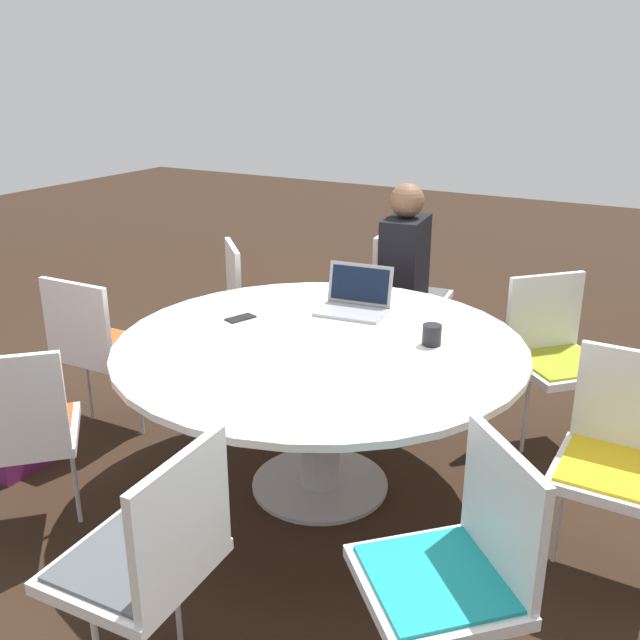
{
  "coord_description": "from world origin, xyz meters",
  "views": [
    {
      "loc": [
        2.51,
        1.41,
        1.86
      ],
      "look_at": [
        0.0,
        0.0,
        0.82
      ],
      "focal_mm": 40.0,
      "sensor_mm": 36.0,
      "label": 1
    }
  ],
  "objects_px": {
    "person_0": "(407,268)",
    "laptop": "(355,300)",
    "chair_3": "(17,426)",
    "chair_7": "(556,348)",
    "coffee_cup": "(432,335)",
    "chair_1": "(256,300)",
    "chair_5": "(458,560)",
    "handbag": "(25,440)",
    "chair_0": "(403,287)",
    "chair_6": "(623,450)",
    "cell_phone": "(240,318)",
    "chair_2": "(98,341)",
    "chair_4": "(150,551)"
  },
  "relations": [
    {
      "from": "chair_1",
      "to": "coffee_cup",
      "type": "relative_size",
      "value": 9.62
    },
    {
      "from": "chair_3",
      "to": "coffee_cup",
      "type": "height_order",
      "value": "chair_3"
    },
    {
      "from": "laptop",
      "to": "handbag",
      "type": "bearing_deg",
      "value": -148.94
    },
    {
      "from": "cell_phone",
      "to": "chair_0",
      "type": "bearing_deg",
      "value": 171.55
    },
    {
      "from": "person_0",
      "to": "handbag",
      "type": "height_order",
      "value": "person_0"
    },
    {
      "from": "chair_2",
      "to": "chair_4",
      "type": "height_order",
      "value": "same"
    },
    {
      "from": "chair_3",
      "to": "chair_0",
      "type": "bearing_deg",
      "value": 31.96
    },
    {
      "from": "chair_5",
      "to": "coffee_cup",
      "type": "height_order",
      "value": "chair_5"
    },
    {
      "from": "chair_0",
      "to": "cell_phone",
      "type": "relative_size",
      "value": 5.59
    },
    {
      "from": "chair_6",
      "to": "coffee_cup",
      "type": "xyz_separation_m",
      "value": [
        -0.15,
        -0.82,
        0.25
      ]
    },
    {
      "from": "chair_3",
      "to": "chair_7",
      "type": "bearing_deg",
      "value": 3.9
    },
    {
      "from": "chair_5",
      "to": "handbag",
      "type": "distance_m",
      "value": 2.31
    },
    {
      "from": "chair_2",
      "to": "laptop",
      "type": "height_order",
      "value": "laptop"
    },
    {
      "from": "person_0",
      "to": "coffee_cup",
      "type": "xyz_separation_m",
      "value": [
        1.1,
        0.58,
        0.06
      ]
    },
    {
      "from": "chair_1",
      "to": "chair_4",
      "type": "bearing_deg",
      "value": -17.59
    },
    {
      "from": "chair_3",
      "to": "chair_1",
      "type": "bearing_deg",
      "value": 48.01
    },
    {
      "from": "chair_0",
      "to": "chair_6",
      "type": "xyz_separation_m",
      "value": [
        1.48,
        1.51,
        0.0
      ]
    },
    {
      "from": "chair_5",
      "to": "handbag",
      "type": "height_order",
      "value": "chair_5"
    },
    {
      "from": "chair_2",
      "to": "handbag",
      "type": "bearing_deg",
      "value": -102.33
    },
    {
      "from": "laptop",
      "to": "chair_0",
      "type": "bearing_deg",
      "value": 93.51
    },
    {
      "from": "person_0",
      "to": "coffee_cup",
      "type": "distance_m",
      "value": 1.24
    },
    {
      "from": "chair_2",
      "to": "handbag",
      "type": "relative_size",
      "value": 2.41
    },
    {
      "from": "chair_1",
      "to": "chair_2",
      "type": "height_order",
      "value": "same"
    },
    {
      "from": "person_0",
      "to": "laptop",
      "type": "height_order",
      "value": "person_0"
    },
    {
      "from": "chair_1",
      "to": "chair_6",
      "type": "bearing_deg",
      "value": 25.55
    },
    {
      "from": "chair_3",
      "to": "chair_6",
      "type": "distance_m",
      "value": 2.32
    },
    {
      "from": "chair_2",
      "to": "chair_4",
      "type": "distance_m",
      "value": 1.79
    },
    {
      "from": "chair_2",
      "to": "cell_phone",
      "type": "xyz_separation_m",
      "value": [
        -0.17,
        0.78,
        0.21
      ]
    },
    {
      "from": "coffee_cup",
      "to": "chair_1",
      "type": "bearing_deg",
      "value": -115.37
    },
    {
      "from": "coffee_cup",
      "to": "chair_3",
      "type": "bearing_deg",
      "value": -48.55
    },
    {
      "from": "chair_0",
      "to": "laptop",
      "type": "distance_m",
      "value": 1.13
    },
    {
      "from": "chair_0",
      "to": "chair_6",
      "type": "bearing_deg",
      "value": 38.58
    },
    {
      "from": "chair_6",
      "to": "chair_2",
      "type": "bearing_deg",
      "value": 4.27
    },
    {
      "from": "chair_1",
      "to": "person_0",
      "type": "relative_size",
      "value": 0.71
    },
    {
      "from": "chair_1",
      "to": "chair_3",
      "type": "bearing_deg",
      "value": -41.83
    },
    {
      "from": "chair_0",
      "to": "handbag",
      "type": "xyz_separation_m",
      "value": [
        2.09,
        -1.08,
        -0.38
      ]
    },
    {
      "from": "chair_5",
      "to": "laptop",
      "type": "distance_m",
      "value": 1.64
    },
    {
      "from": "person_0",
      "to": "laptop",
      "type": "distance_m",
      "value": 0.86
    },
    {
      "from": "chair_2",
      "to": "chair_7",
      "type": "height_order",
      "value": "same"
    },
    {
      "from": "chair_6",
      "to": "handbag",
      "type": "relative_size",
      "value": 2.41
    },
    {
      "from": "chair_0",
      "to": "chair_5",
      "type": "bearing_deg",
      "value": 19.58
    },
    {
      "from": "cell_phone",
      "to": "chair_2",
      "type": "bearing_deg",
      "value": -77.52
    },
    {
      "from": "laptop",
      "to": "cell_phone",
      "type": "bearing_deg",
      "value": -144.77
    },
    {
      "from": "laptop",
      "to": "cell_phone",
      "type": "relative_size",
      "value": 2.28
    },
    {
      "from": "chair_2",
      "to": "chair_4",
      "type": "xyz_separation_m",
      "value": [
        1.14,
        1.38,
        0.0
      ]
    },
    {
      "from": "person_0",
      "to": "laptop",
      "type": "xyz_separation_m",
      "value": [
        0.86,
        0.09,
        0.06
      ]
    },
    {
      "from": "person_0",
      "to": "coffee_cup",
      "type": "bearing_deg",
      "value": 20.76
    },
    {
      "from": "chair_0",
      "to": "chair_3",
      "type": "xyz_separation_m",
      "value": [
        2.46,
        -0.59,
        0.0
      ]
    },
    {
      "from": "chair_3",
      "to": "chair_7",
      "type": "relative_size",
      "value": 1.0
    },
    {
      "from": "person_0",
      "to": "laptop",
      "type": "relative_size",
      "value": 3.44
    }
  ]
}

